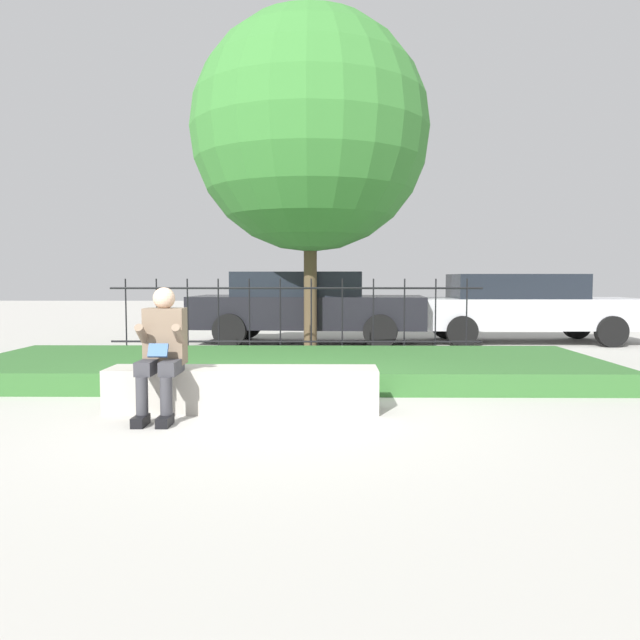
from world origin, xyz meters
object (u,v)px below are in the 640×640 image
object	(u,v)px
car_parked_center	(306,305)
person_seated_reader	(162,347)
stone_bench	(243,392)
tree_behind_fence	(310,133)
car_parked_right	(521,306)

from	to	relation	value
car_parked_center	person_seated_reader	bearing A→B (deg)	-96.01
person_seated_reader	car_parked_center	size ratio (longest dim) A/B	0.26
stone_bench	person_seated_reader	size ratio (longest dim) A/B	2.17
car_parked_center	tree_behind_fence	distance (m)	3.37
car_parked_center	tree_behind_fence	world-z (taller)	tree_behind_fence
car_parked_right	car_parked_center	bearing A→B (deg)	-177.46
person_seated_reader	car_parked_center	bearing A→B (deg)	80.47
tree_behind_fence	person_seated_reader	bearing A→B (deg)	-102.48
stone_bench	person_seated_reader	xyz separation A→B (m)	(-0.72, -0.28, 0.48)
car_parked_center	tree_behind_fence	size ratio (longest dim) A/B	0.77
stone_bench	person_seated_reader	distance (m)	0.91
stone_bench	car_parked_right	xyz separation A→B (m)	(4.81, 6.65, 0.55)
stone_bench	tree_behind_fence	distance (m)	6.58
tree_behind_fence	car_parked_center	bearing A→B (deg)	96.23
stone_bench	person_seated_reader	world-z (taller)	person_seated_reader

